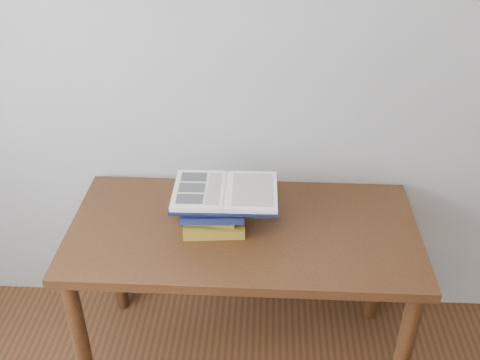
{
  "coord_description": "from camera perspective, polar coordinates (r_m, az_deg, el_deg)",
  "views": [
    {
      "loc": [
        0.09,
        -0.31,
        2.0
      ],
      "look_at": [
        0.0,
        1.38,
        0.92
      ],
      "focal_mm": 42.0,
      "sensor_mm": 36.0,
      "label": 1
    }
  ],
  "objects": [
    {
      "name": "room_shell",
      "position": [
        0.52,
        -17.99,
        -15.16
      ],
      "size": [
        3.54,
        3.54,
        2.62
      ],
      "color": "#BAB7B0",
      "rests_on": "ground"
    },
    {
      "name": "desk",
      "position": [
        2.19,
        0.36,
        -6.88
      ],
      "size": [
        1.32,
        0.66,
        0.71
      ],
      "color": "#4C2C13",
      "rests_on": "ground"
    },
    {
      "name": "book_stack",
      "position": [
        2.11,
        -2.76,
        -3.25
      ],
      "size": [
        0.25,
        0.2,
        0.13
      ],
      "color": "olive",
      "rests_on": "desk"
    },
    {
      "name": "open_book",
      "position": [
        2.07,
        -1.49,
        -1.23
      ],
      "size": [
        0.39,
        0.28,
        0.03
      ],
      "rotation": [
        0.0,
        0.0,
        0.02
      ],
      "color": "black",
      "rests_on": "book_stack"
    }
  ]
}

